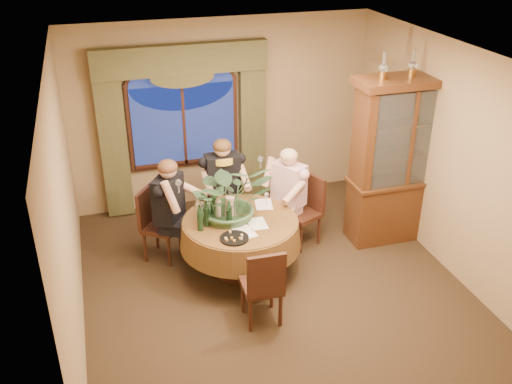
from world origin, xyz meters
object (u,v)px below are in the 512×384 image
object	(u,v)px
olive_bowl	(243,218)
wine_bottle_3	(206,214)
china_cabinet	(401,161)
person_pink	(289,196)
oil_lamp_right	(441,61)
wine_bottle_5	(213,203)
chair_back_right	(228,200)
wine_bottle_0	(218,207)
wine_bottle_1	(200,218)
wine_bottle_2	(229,213)
oil_lamp_left	(384,65)
person_scarf	(223,188)
centerpiece_plant	(230,169)
wine_bottle_4	(198,209)
chair_front_left	(261,284)
person_back	(169,212)
stoneware_vase	(230,207)
chair_back	(161,225)
oil_lamp_center	(413,63)
dining_table	(241,246)
chair_right	(302,212)

from	to	relation	value
olive_bowl	wine_bottle_3	xyz separation A→B (m)	(-0.45, -0.00, 0.14)
china_cabinet	person_pink	size ratio (longest dim) A/B	1.65
oil_lamp_right	wine_bottle_5	size ratio (longest dim) A/B	1.03
chair_back_right	wine_bottle_0	world-z (taller)	wine_bottle_0
wine_bottle_5	wine_bottle_1	bearing A→B (deg)	-126.88
wine_bottle_1	wine_bottle_2	size ratio (longest dim) A/B	1.00
oil_lamp_left	wine_bottle_2	world-z (taller)	oil_lamp_left
person_scarf	centerpiece_plant	world-z (taller)	centerpiece_plant
oil_lamp_right	wine_bottle_4	bearing A→B (deg)	-177.38
wine_bottle_3	person_pink	bearing A→B (deg)	24.12
oil_lamp_right	chair_front_left	distance (m)	3.56
china_cabinet	person_pink	world-z (taller)	china_cabinet
chair_front_left	person_back	distance (m)	1.68
wine_bottle_0	wine_bottle_4	xyz separation A→B (m)	(-0.24, 0.01, 0.00)
oil_lamp_right	wine_bottle_2	xyz separation A→B (m)	(-2.84, -0.35, -1.53)
person_back	stoneware_vase	bearing A→B (deg)	91.68
oil_lamp_right	chair_back	distance (m)	4.09
oil_lamp_left	person_back	bearing A→B (deg)	174.55
centerpiece_plant	olive_bowl	bearing A→B (deg)	-52.33
person_back	wine_bottle_4	xyz separation A→B (m)	(0.30, -0.40, 0.20)
wine_bottle_2	person_back	bearing A→B (deg)	136.22
wine_bottle_2	centerpiece_plant	bearing A→B (deg)	70.44
oil_lamp_left	oil_lamp_center	xyz separation A→B (m)	(0.40, 0.00, 0.00)
dining_table	person_pink	size ratio (longest dim) A/B	1.09
chair_right	wine_bottle_5	bearing A→B (deg)	76.37
chair_front_left	wine_bottle_5	xyz separation A→B (m)	(-0.26, 1.17, 0.44)
dining_table	centerpiece_plant	bearing A→B (deg)	122.76
chair_back	oil_lamp_center	bearing A→B (deg)	117.95
oil_lamp_left	oil_lamp_right	size ratio (longest dim) A/B	1.00
china_cabinet	person_back	world-z (taller)	china_cabinet
person_scarf	wine_bottle_4	distance (m)	1.01
chair_right	wine_bottle_4	size ratio (longest dim) A/B	2.91
china_cabinet	oil_lamp_left	bearing A→B (deg)	180.00
oil_lamp_center	wine_bottle_1	bearing A→B (deg)	-172.86
oil_lamp_right	chair_front_left	bearing A→B (deg)	-155.72
chair_front_left	oil_lamp_left	bearing A→B (deg)	34.20
person_back	wine_bottle_2	xyz separation A→B (m)	(0.63, -0.60, 0.20)
oil_lamp_center	oil_lamp_right	size ratio (longest dim) A/B	1.00
oil_lamp_left	wine_bottle_0	xyz separation A→B (m)	(-2.13, -0.15, -1.53)
china_cabinet	chair_right	xyz separation A→B (m)	(-1.31, 0.16, -0.66)
stoneware_vase	wine_bottle_4	xyz separation A→B (m)	(-0.39, 0.01, 0.03)
oil_lamp_left	person_back	size ratio (longest dim) A/B	0.24
dining_table	person_pink	distance (m)	1.02
wine_bottle_4	chair_front_left	bearing A→B (deg)	-66.77
person_scarf	centerpiece_plant	bearing A→B (deg)	84.23
chair_right	wine_bottle_3	size ratio (longest dim) A/B	2.91
chair_front_left	olive_bowl	world-z (taller)	chair_front_left
wine_bottle_0	stoneware_vase	bearing A→B (deg)	-1.94
chair_back_right	chair_back	size ratio (longest dim) A/B	1.00
chair_back	wine_bottle_2	world-z (taller)	wine_bottle_2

